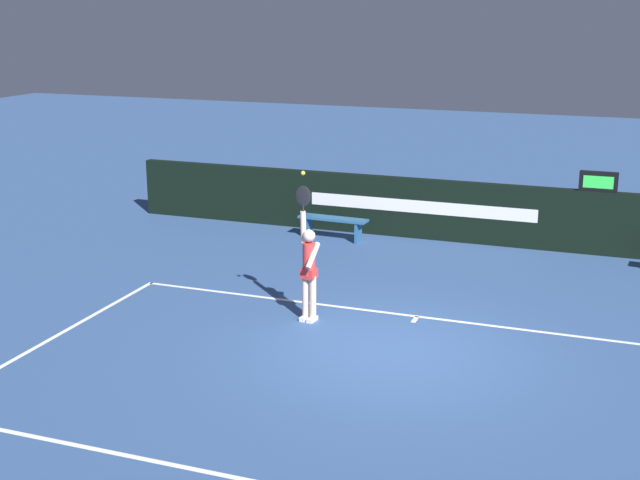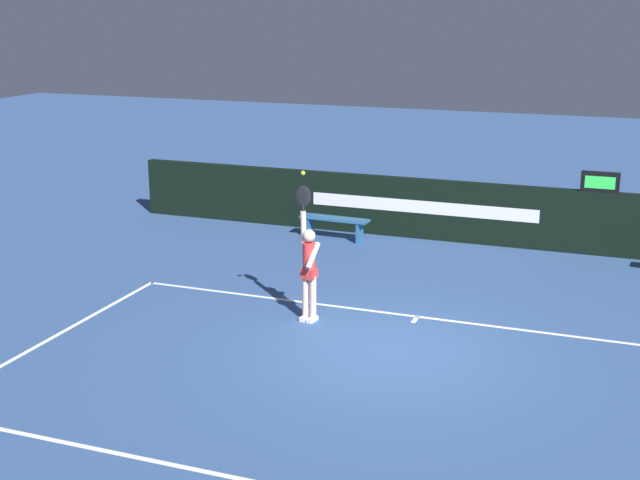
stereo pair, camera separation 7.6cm
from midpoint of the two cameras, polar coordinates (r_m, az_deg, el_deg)
The scene contains 7 objects.
ground_plane at distance 13.26m, azimuth 4.95°, elevation -7.22°, with size 60.00×60.00×0.00m, color #315082.
court_lines at distance 12.13m, azimuth 3.27°, elevation -9.42°, with size 10.36×5.76×0.00m.
back_wall at distance 19.08m, azimuth 10.31°, elevation 1.76°, with size 16.21×0.22×1.34m.
speed_display at distance 18.63m, azimuth 18.10°, elevation 3.66°, with size 0.77×0.16×0.41m.
tennis_player at distance 14.09m, azimuth -0.59°, elevation -1.77°, with size 0.42×0.40×2.28m.
tennis_ball at distance 13.39m, azimuth -0.97°, elevation 4.43°, with size 0.07×0.07×0.07m.
courtside_bench_near at distance 19.12m, azimuth 1.07°, elevation 1.15°, with size 1.59×0.44×0.50m.
Camera 2 is at (3.27, -11.80, 5.09)m, focal length 48.54 mm.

